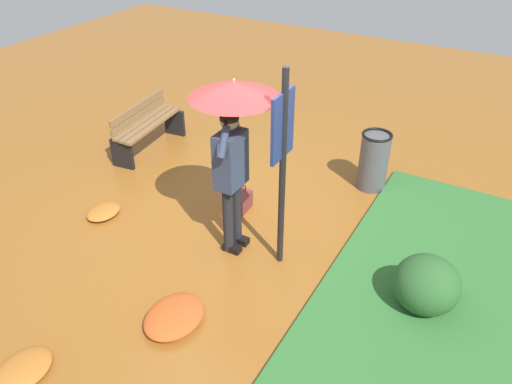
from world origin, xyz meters
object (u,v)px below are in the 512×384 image
info_sign_post (282,149)px  park_bench (147,126)px  person_with_umbrella (233,125)px  trash_bin (374,161)px  handbag (243,202)px

info_sign_post → park_bench: bearing=65.6°
person_with_umbrella → info_sign_post: 0.62m
person_with_umbrella → trash_bin: 2.52m
handbag → park_bench: 2.31m
handbag → trash_bin: 1.91m
trash_bin → info_sign_post: bearing=168.9°
person_with_umbrella → trash_bin: (2.01, -1.01, -1.13)m
info_sign_post → park_bench: 3.52m
park_bench → trash_bin: trash_bin is taller
info_sign_post → park_bench: (1.39, 3.06, -1.04)m
info_sign_post → person_with_umbrella: bearing=86.4°
park_bench → person_with_umbrella: bearing=-118.9°
person_with_umbrella → park_bench: (1.35, 2.45, -1.15)m
person_with_umbrella → trash_bin: person_with_umbrella is taller
person_with_umbrella → handbag: person_with_umbrella is taller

